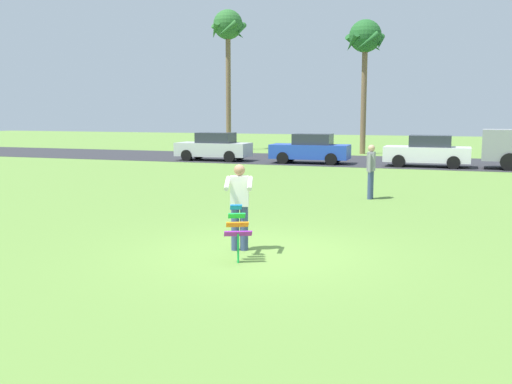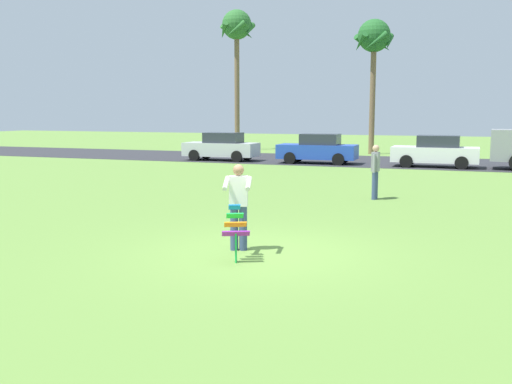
# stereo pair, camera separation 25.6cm
# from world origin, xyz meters

# --- Properties ---
(ground_plane) EXTENTS (120.00, 120.00, 0.00)m
(ground_plane) POSITION_xyz_m (0.00, 0.00, 0.00)
(ground_plane) COLOR olive
(road_strip) EXTENTS (120.00, 8.00, 0.01)m
(road_strip) POSITION_xyz_m (0.00, 22.33, 0.01)
(road_strip) COLOR #2D2D33
(road_strip) RESTS_ON ground
(person_kite_flyer) EXTENTS (0.68, 0.75, 1.73)m
(person_kite_flyer) POSITION_xyz_m (-0.49, 0.06, 0.95)
(person_kite_flyer) COLOR #384772
(person_kite_flyer) RESTS_ON ground
(kite_held) EXTENTS (0.60, 0.73, 1.02)m
(kite_held) POSITION_xyz_m (-0.24, -0.71, 0.67)
(kite_held) COLOR blue
(kite_held) RESTS_ON ground
(parked_car_silver) EXTENTS (4.22, 1.87, 1.60)m
(parked_car_silver) POSITION_xyz_m (-9.58, 19.94, 0.77)
(parked_car_silver) COLOR silver
(parked_car_silver) RESTS_ON ground
(parked_car_blue) EXTENTS (4.24, 1.92, 1.60)m
(parked_car_blue) POSITION_xyz_m (-3.92, 19.94, 0.77)
(parked_car_blue) COLOR #2347B7
(parked_car_blue) RESTS_ON ground
(parked_car_white) EXTENTS (4.21, 1.85, 1.60)m
(parked_car_white) POSITION_xyz_m (2.15, 19.93, 0.77)
(parked_car_white) COLOR white
(parked_car_white) RESTS_ON ground
(palm_tree_left_near) EXTENTS (2.58, 2.71, 10.00)m
(palm_tree_left_near) POSITION_xyz_m (-12.32, 29.04, 8.46)
(palm_tree_left_near) COLOR brown
(palm_tree_left_near) RESTS_ON ground
(palm_tree_right_near) EXTENTS (2.58, 2.71, 8.70)m
(palm_tree_right_near) POSITION_xyz_m (-2.40, 28.20, 7.26)
(palm_tree_right_near) COLOR brown
(palm_tree_right_near) RESTS_ON ground
(person_walker_near) EXTENTS (0.23, 0.57, 1.73)m
(person_walker_near) POSITION_xyz_m (0.99, 7.96, 0.93)
(person_walker_near) COLOR #384772
(person_walker_near) RESTS_ON ground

